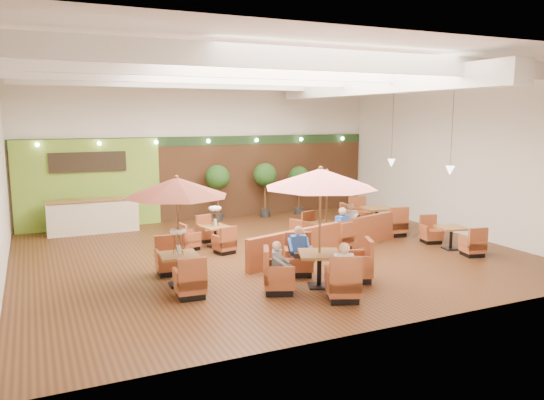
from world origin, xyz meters
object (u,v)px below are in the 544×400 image
topiary_0 (218,179)px  table_2 (327,192)px  service_counter (93,216)px  diner_0 (344,266)px  diner_1 (299,246)px  table_1 (320,206)px  topiary_1 (265,177)px  table_4 (451,238)px  diner_3 (341,224)px  table_3 (209,234)px  topiary_2 (299,179)px  table_5 (369,220)px  diner_4 (349,218)px  diner_2 (279,261)px  booth_divider (333,238)px  table_0 (177,202)px

topiary_0 → table_2: bearing=-68.5°
service_counter → table_2: table_2 is taller
diner_0 → diner_1: (0.00, 2.10, -0.02)m
table_1 → topiary_1: table_1 is taller
table_4 → diner_3: 3.39m
topiary_0 → table_3: bearing=-112.5°
topiary_1 → topiary_2: bearing=0.0°
table_5 → topiary_1: bearing=128.7°
topiary_0 → topiary_2: size_ratio=1.10×
service_counter → diner_3: size_ratio=3.55×
topiary_0 → diner_4: bearing=-60.3°
diner_2 → diner_4: bearing=157.0°
diner_0 → table_2: bearing=89.6°
table_2 → diner_4: table_2 is taller
diner_2 → table_3: bearing=-152.1°
topiary_1 → diner_1: topiary_1 is taller
table_4 → topiary_1: 7.84m
diner_0 → booth_divider: bearing=87.9°
diner_0 → diner_3: size_ratio=1.01×
table_0 → diner_2: 2.75m
service_counter → table_1: (4.19, -8.40, 1.35)m
table_0 → diner_0: bearing=-36.9°
booth_divider → topiary_1: (0.46, 5.99, 1.16)m
table_0 → diner_0: (2.98, -2.56, -1.22)m
booth_divider → diner_0: (-1.94, -3.66, 0.33)m
topiary_0 → table_4: bearing=-54.9°
diner_1 → diner_2: diner_1 is taller
table_0 → table_3: (1.77, 3.19, -1.57)m
diner_1 → service_counter: bearing=-45.4°
booth_divider → table_0: (-4.92, -1.10, 1.55)m
table_1 → diner_1: size_ratio=3.79×
service_counter → diner_1: (4.19, -7.35, 0.17)m
booth_divider → diner_4: 1.70m
diner_3 → table_0: bearing=173.7°
table_2 → diner_3: (0.00, -0.86, -0.86)m
table_4 → topiary_0: (-5.00, 7.12, 1.28)m
table_0 → table_3: 3.97m
service_counter → table_2: size_ratio=1.23×
topiary_0 → diner_3: topiary_0 is taller
table_1 → diner_1: table_1 is taller
table_1 → diner_0: bearing=-67.7°
booth_divider → table_2: size_ratio=2.67×
table_0 → table_4: (8.40, -0.03, -1.67)m
diner_3 → diner_1: bearing=-163.1°
topiary_2 → table_3: bearing=-142.7°
diner_3 → diner_2: bearing=-160.5°
diner_0 → table_0: bearing=165.2°
diner_3 → diner_0: bearing=-141.5°
booth_divider → table_1: (-1.94, -2.61, 1.48)m
topiary_1 → diner_3: topiary_1 is taller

